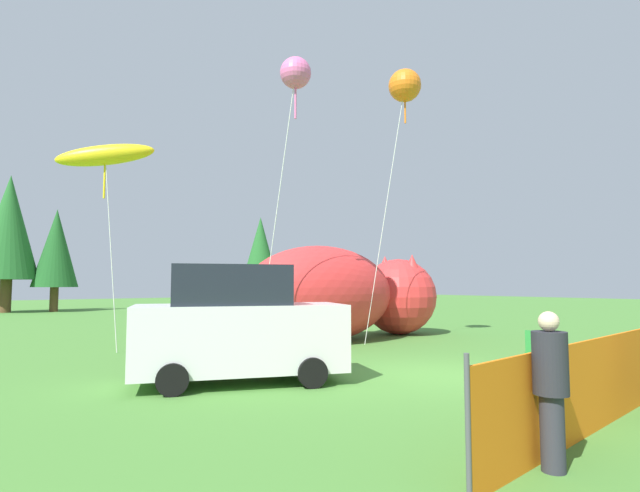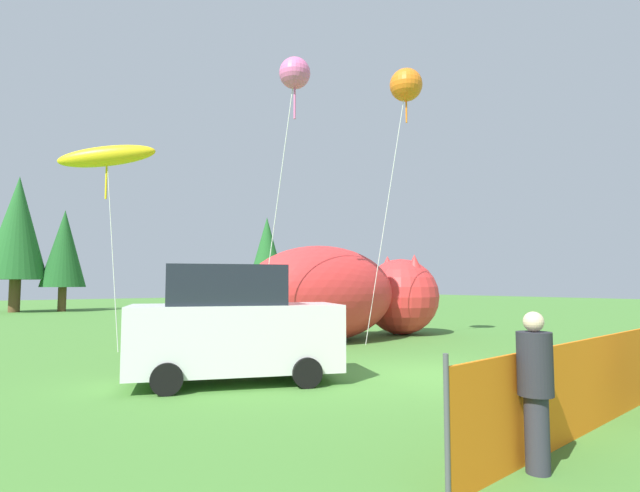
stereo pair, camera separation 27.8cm
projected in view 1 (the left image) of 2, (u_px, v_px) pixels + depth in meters
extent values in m
plane|color=#477F33|center=(443.00, 376.00, 10.48)|extent=(120.00, 120.00, 0.00)
cube|color=white|center=(240.00, 337.00, 9.76)|extent=(4.35, 3.03, 1.28)
cube|color=#1E232D|center=(230.00, 285.00, 9.79)|extent=(2.62, 2.24, 0.77)
cylinder|color=black|center=(293.00, 360.00, 10.83)|extent=(0.61, 0.42, 0.56)
cylinder|color=black|center=(312.00, 372.00, 9.27)|extent=(0.61, 0.42, 0.56)
cylinder|color=black|center=(174.00, 365.00, 10.17)|extent=(0.61, 0.42, 0.56)
cylinder|color=black|center=(172.00, 379.00, 8.61)|extent=(0.61, 0.42, 0.56)
cube|color=#267F33|center=(539.00, 352.00, 10.97)|extent=(0.73, 0.73, 0.03)
cube|color=#267F33|center=(538.00, 342.00, 10.76)|extent=(0.25, 0.48, 0.49)
cylinder|color=#A5A5AD|center=(529.00, 360.00, 11.27)|extent=(0.02, 0.02, 0.42)
cylinder|color=#A5A5AD|center=(552.00, 361.00, 11.06)|extent=(0.02, 0.02, 0.42)
cylinder|color=#A5A5AD|center=(527.00, 363.00, 10.85)|extent=(0.02, 0.02, 0.42)
cylinder|color=#A5A5AD|center=(551.00, 364.00, 10.64)|extent=(0.02, 0.02, 0.42)
ellipsoid|color=red|center=(321.00, 294.00, 16.61)|extent=(5.97, 3.46, 3.19)
ellipsoid|color=yellow|center=(321.00, 315.00, 16.56)|extent=(3.84, 2.56, 1.44)
sphere|color=red|center=(399.00, 296.00, 19.08)|extent=(2.87, 2.87, 2.87)
cone|color=red|center=(385.00, 267.00, 19.74)|extent=(0.80, 0.80, 0.86)
cone|color=red|center=(412.00, 266.00, 18.60)|extent=(0.80, 0.80, 0.86)
cube|color=orange|center=(610.00, 378.00, 7.04)|extent=(7.62, 0.84, 1.19)
cylinder|color=#4C4C51|center=(468.00, 428.00, 4.42)|extent=(0.05, 0.05, 1.31)
cylinder|color=#2D2D38|center=(552.00, 433.00, 5.16)|extent=(0.24, 0.24, 0.78)
cylinder|color=#26262D|center=(550.00, 363.00, 5.21)|extent=(0.36, 0.36, 0.65)
sphere|color=beige|center=(549.00, 321.00, 5.24)|extent=(0.21, 0.21, 0.21)
cylinder|color=silver|center=(111.00, 251.00, 14.38)|extent=(0.31, 0.84, 5.75)
ellipsoid|color=yellow|center=(105.00, 155.00, 14.83)|extent=(2.88, 1.93, 1.16)
cylinder|color=yellow|center=(105.00, 178.00, 14.78)|extent=(0.06, 0.06, 1.20)
cylinder|color=silver|center=(385.00, 211.00, 16.32)|extent=(1.39, 0.63, 8.60)
sphere|color=orange|center=(405.00, 86.00, 16.81)|extent=(1.10, 1.10, 1.10)
cylinder|color=orange|center=(405.00, 106.00, 16.76)|extent=(0.06, 0.06, 1.20)
cylinder|color=silver|center=(277.00, 212.00, 13.66)|extent=(0.69, 0.86, 7.77)
sphere|color=pink|center=(296.00, 73.00, 13.83)|extent=(0.87, 0.87, 0.87)
cylinder|color=pink|center=(295.00, 97.00, 13.78)|extent=(0.06, 0.06, 1.20)
cylinder|color=brown|center=(260.00, 294.00, 44.73)|extent=(0.61, 0.61, 1.89)
cone|color=#236028|center=(260.00, 250.00, 45.03)|extent=(3.33, 3.33, 6.05)
cylinder|color=brown|center=(5.00, 296.00, 33.16)|extent=(0.71, 0.71, 2.21)
cone|color=#236028|center=(9.00, 227.00, 33.51)|extent=(3.88, 3.88, 7.06)
cylinder|color=brown|center=(54.00, 299.00, 34.19)|extent=(0.54, 0.54, 1.69)
cone|color=#1E5623|center=(56.00, 248.00, 34.46)|extent=(2.97, 2.97, 5.40)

